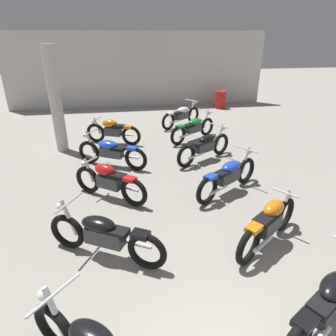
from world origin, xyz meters
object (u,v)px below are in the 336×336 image
(support_pillar, at_px, (56,101))
(motorcycle_right_row_0, at_px, (330,302))
(motorcycle_right_row_1, at_px, (269,223))
(motorcycle_right_row_3, at_px, (205,146))
(motorcycle_right_row_5, at_px, (181,115))
(motorcycle_left_row_2, at_px, (109,181))
(motorcycle_right_row_2, at_px, (228,175))
(motorcycle_left_row_3, at_px, (111,151))
(oil_drum, at_px, (220,100))
(motorcycle_left_row_4, at_px, (113,131))
(motorcycle_right_row_4, at_px, (193,128))
(motorcycle_left_row_1, at_px, (104,235))

(support_pillar, xyz_separation_m, motorcycle_right_row_0, (4.32, -7.14, -1.15))
(motorcycle_right_row_0, relative_size, motorcycle_right_row_1, 1.17)
(motorcycle_right_row_3, distance_m, motorcycle_right_row_5, 3.64)
(motorcycle_left_row_2, height_order, motorcycle_right_row_2, motorcycle_right_row_2)
(motorcycle_right_row_0, distance_m, motorcycle_right_row_1, 1.67)
(motorcycle_left_row_3, xyz_separation_m, motorcycle_right_row_5, (2.76, 3.64, 0.00))
(support_pillar, bearing_deg, oil_drum, 35.29)
(motorcycle_right_row_2, relative_size, oil_drum, 2.19)
(motorcycle_left_row_4, bearing_deg, motorcycle_right_row_4, -1.25)
(support_pillar, xyz_separation_m, motorcycle_right_row_3, (4.31, -1.56, -1.15))
(support_pillar, height_order, motorcycle_right_row_3, support_pillar)
(motorcycle_left_row_3, bearing_deg, motorcycle_right_row_1, -54.73)
(support_pillar, bearing_deg, motorcycle_right_row_2, -39.38)
(motorcycle_right_row_2, distance_m, motorcycle_right_row_5, 5.62)
(motorcycle_right_row_0, distance_m, motorcycle_right_row_5, 9.23)
(motorcycle_left_row_2, xyz_separation_m, motorcycle_right_row_0, (2.75, -3.75, -0.01))
(motorcycle_right_row_3, bearing_deg, motorcycle_left_row_1, -126.18)
(motorcycle_left_row_2, xyz_separation_m, motorcycle_right_row_4, (2.85, 3.70, -0.01))
(motorcycle_right_row_5, height_order, oil_drum, motorcycle_right_row_5)
(motorcycle_right_row_3, bearing_deg, motorcycle_left_row_2, -146.09)
(motorcycle_right_row_0, height_order, oil_drum, motorcycle_right_row_0)
(support_pillar, height_order, motorcycle_right_row_5, support_pillar)
(motorcycle_left_row_4, bearing_deg, motorcycle_right_row_0, -70.20)
(motorcycle_left_row_1, distance_m, motorcycle_left_row_2, 1.96)
(motorcycle_right_row_1, bearing_deg, motorcycle_left_row_3, 125.27)
(support_pillar, relative_size, motorcycle_right_row_1, 1.93)
(motorcycle_left_row_2, xyz_separation_m, motorcycle_left_row_4, (0.05, 3.76, 0.00))
(motorcycle_left_row_1, relative_size, oil_drum, 2.30)
(motorcycle_left_row_3, bearing_deg, motorcycle_right_row_3, 0.07)
(motorcycle_right_row_1, bearing_deg, motorcycle_right_row_2, 91.34)
(motorcycle_left_row_2, height_order, oil_drum, motorcycle_left_row_2)
(motorcycle_left_row_2, relative_size, motorcycle_right_row_2, 0.88)
(motorcycle_left_row_1, xyz_separation_m, motorcycle_right_row_2, (2.79, 1.81, 0.00))
(motorcycle_left_row_2, xyz_separation_m, motorcycle_right_row_1, (2.79, -2.08, 0.00))
(motorcycle_left_row_1, height_order, motorcycle_right_row_0, same)
(motorcycle_right_row_2, bearing_deg, oil_drum, 72.83)
(motorcycle_left_row_2, distance_m, oil_drum, 9.88)
(motorcycle_left_row_2, distance_m, motorcycle_right_row_3, 3.29)
(motorcycle_left_row_2, distance_m, motorcycle_left_row_3, 1.84)
(support_pillar, height_order, motorcycle_left_row_2, support_pillar)
(motorcycle_left_row_4, bearing_deg, motorcycle_right_row_5, 32.14)
(support_pillar, xyz_separation_m, motorcycle_right_row_2, (4.32, -3.54, -1.15))
(motorcycle_left_row_1, bearing_deg, motorcycle_right_row_0, -32.64)
(motorcycle_right_row_5, bearing_deg, motorcycle_right_row_0, -90.20)
(motorcycle_left_row_4, bearing_deg, motorcycle_left_row_2, -90.74)
(support_pillar, xyz_separation_m, motorcycle_left_row_4, (1.62, 0.36, -1.14))
(motorcycle_left_row_1, relative_size, motorcycle_right_row_2, 1.05)
(motorcycle_left_row_1, relative_size, motorcycle_right_row_0, 1.01)
(motorcycle_left_row_4, distance_m, motorcycle_right_row_3, 3.30)
(oil_drum, bearing_deg, motorcycle_right_row_3, -112.08)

